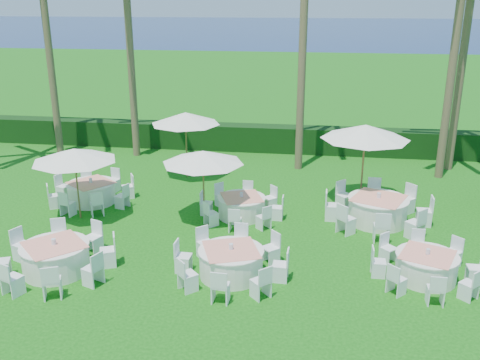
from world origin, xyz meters
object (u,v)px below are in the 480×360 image
at_px(umbrella_c, 185,118).
at_px(banquet_table_f, 378,209).
at_px(banquet_table_d, 92,192).
at_px(umbrella_a, 74,155).
at_px(banquet_table_c, 426,266).
at_px(umbrella_d, 365,132).
at_px(banquet_table_b, 231,262).
at_px(banquet_table_e, 242,206).
at_px(umbrella_b, 203,157).
at_px(banquet_table_a, 56,257).

bearing_deg(umbrella_c, banquet_table_f, -26.82).
bearing_deg(umbrella_c, banquet_table_d, -129.16).
xyz_separation_m(banquet_table_d, umbrella_a, (0.17, -1.39, 1.78)).
distance_m(banquet_table_c, umbrella_d, 5.81).
relative_size(umbrella_a, umbrella_d, 0.89).
bearing_deg(banquet_table_b, banquet_table_c, 6.25).
bearing_deg(banquet_table_e, umbrella_c, 126.05).
height_order(banquet_table_e, umbrella_b, umbrella_b).
bearing_deg(banquet_table_f, umbrella_d, 105.15).
bearing_deg(banquet_table_b, umbrella_c, 111.49).
distance_m(banquet_table_a, umbrella_b, 5.37).
distance_m(banquet_table_d, banquet_table_e, 5.48).
bearing_deg(umbrella_d, umbrella_a, -164.22).
xyz_separation_m(banquet_table_e, umbrella_d, (4.00, 1.77, 2.25)).
bearing_deg(banquet_table_e, banquet_table_d, 174.46).
xyz_separation_m(banquet_table_a, banquet_table_c, (9.68, 1.00, -0.04)).
distance_m(banquet_table_a, banquet_table_d, 5.08).
distance_m(banquet_table_b, umbrella_d, 7.19).
distance_m(banquet_table_f, umbrella_b, 5.89).
relative_size(banquet_table_b, banquet_table_e, 1.08).
distance_m(banquet_table_a, banquet_table_e, 6.21).
bearing_deg(umbrella_a, umbrella_d, 15.78).
relative_size(banquet_table_a, umbrella_d, 1.00).
bearing_deg(umbrella_b, banquet_table_f, 6.58).
bearing_deg(umbrella_c, umbrella_a, -118.26).
xyz_separation_m(banquet_table_e, umbrella_b, (-1.17, -0.47, 1.79)).
bearing_deg(banquet_table_a, umbrella_c, 79.13).
relative_size(banquet_table_e, umbrella_d, 0.91).
relative_size(banquet_table_a, banquet_table_e, 1.09).
distance_m(banquet_table_c, banquet_table_e, 6.33).
bearing_deg(umbrella_d, banquet_table_c, -75.74).
bearing_deg(banquet_table_e, banquet_table_a, -134.58).
relative_size(banquet_table_d, banquet_table_e, 1.07).
bearing_deg(banquet_table_b, banquet_table_f, 45.13).
bearing_deg(umbrella_b, banquet_table_b, -67.38).
xyz_separation_m(banquet_table_b, banquet_table_c, (5.03, 0.55, -0.03)).
bearing_deg(banquet_table_f, umbrella_b, -173.42).
xyz_separation_m(banquet_table_b, umbrella_d, (3.71, 5.75, 2.22)).
bearing_deg(umbrella_a, banquet_table_a, -75.37).
relative_size(banquet_table_d, umbrella_d, 0.97).
xyz_separation_m(banquet_table_c, banquet_table_d, (-10.78, 3.96, 0.02)).
xyz_separation_m(banquet_table_c, umbrella_c, (-8.10, 7.25, 2.06)).
height_order(banquet_table_a, banquet_table_f, banquet_table_f).
xyz_separation_m(banquet_table_b, banquet_table_f, (4.14, 4.15, 0.05)).
xyz_separation_m(banquet_table_e, banquet_table_f, (4.43, 0.17, 0.08)).
bearing_deg(banquet_table_f, banquet_table_d, 177.95).
bearing_deg(banquet_table_d, umbrella_c, 50.84).
height_order(banquet_table_d, banquet_table_f, banquet_table_f).
distance_m(banquet_table_b, umbrella_c, 8.62).
xyz_separation_m(banquet_table_d, umbrella_c, (2.68, 3.29, 2.04)).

